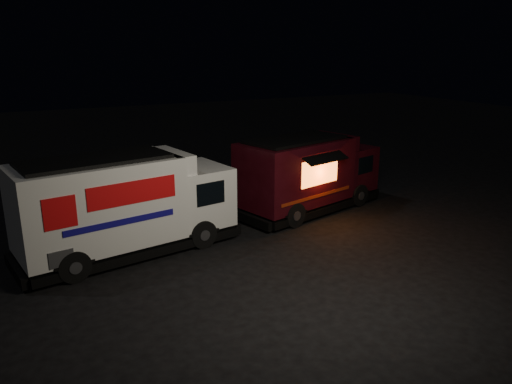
% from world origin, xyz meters
% --- Properties ---
extents(ground, '(80.00, 80.00, 0.00)m').
position_xyz_m(ground, '(0.00, 0.00, 0.00)').
color(ground, black).
rests_on(ground, ground).
extents(white_truck, '(6.83, 3.31, 2.97)m').
position_xyz_m(white_truck, '(-3.26, 2.07, 1.48)').
color(white_truck, white).
rests_on(white_truck, ground).
extents(red_truck, '(6.37, 3.66, 2.80)m').
position_xyz_m(red_truck, '(3.64, 3.10, 1.40)').
color(red_truck, '#350910').
rests_on(red_truck, ground).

